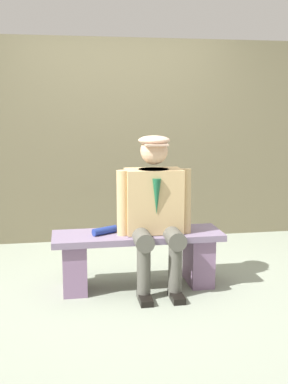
% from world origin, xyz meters
% --- Properties ---
extents(ground_plane, '(30.00, 30.00, 0.00)m').
position_xyz_m(ground_plane, '(0.00, 0.00, 0.00)').
color(ground_plane, gray).
extents(bench, '(1.44, 0.43, 0.48)m').
position_xyz_m(bench, '(0.00, 0.00, 0.30)').
color(bench, slate).
rests_on(bench, ground).
extents(seated_man, '(0.64, 0.59, 1.30)m').
position_xyz_m(seated_man, '(-0.13, 0.06, 0.72)').
color(seated_man, tan).
rests_on(seated_man, ground).
extents(rolled_magazine, '(0.22, 0.16, 0.06)m').
position_xyz_m(rolled_magazine, '(0.28, 0.00, 0.51)').
color(rolled_magazine, navy).
rests_on(rolled_magazine, bench).
extents(stadium_wall, '(12.00, 0.24, 2.29)m').
position_xyz_m(stadium_wall, '(0.00, -1.63, 1.14)').
color(stadium_wall, '#6B634A').
rests_on(stadium_wall, ground).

